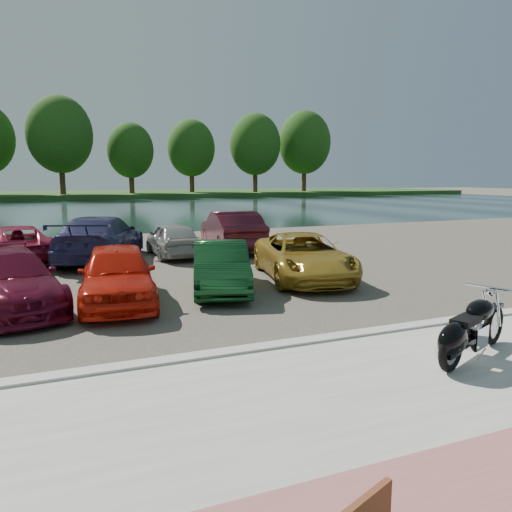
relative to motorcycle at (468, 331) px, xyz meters
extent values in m
plane|color=#595447|center=(-0.82, -0.28, -0.56)|extent=(200.00, 200.00, 0.00)
cube|color=#A2A099|center=(-0.82, -1.28, -0.51)|extent=(60.00, 6.00, 0.10)
cube|color=#A2A099|center=(-0.82, 1.72, -0.49)|extent=(60.00, 0.30, 0.14)
cube|color=#423E35|center=(-0.82, 10.72, -0.54)|extent=(60.00, 18.00, 0.04)
cube|color=#172A27|center=(-0.82, 39.72, -0.56)|extent=(120.00, 40.00, 0.00)
cube|color=#29491A|center=(-0.82, 71.72, -0.26)|extent=(120.00, 24.00, 0.60)
cylinder|color=#3D2816|center=(-3.82, 64.32, 2.96)|extent=(0.70, 0.70, 5.85)
ellipsoid|color=#14390F|center=(-3.82, 64.32, 7.64)|extent=(8.19, 8.19, 9.83)
cylinder|color=#3D2816|center=(5.18, 65.72, 2.29)|extent=(0.70, 0.70, 4.50)
ellipsoid|color=#14390F|center=(5.18, 65.72, 5.89)|extent=(6.30, 6.30, 7.56)
cylinder|color=#3D2816|center=(14.18, 67.12, 2.51)|extent=(0.70, 0.70, 4.95)
ellipsoid|color=#14390F|center=(14.18, 67.12, 6.47)|extent=(6.93, 6.93, 8.32)
cylinder|color=#3D2816|center=(23.18, 64.32, 2.74)|extent=(0.70, 0.70, 5.40)
ellipsoid|color=#14390F|center=(23.18, 64.32, 7.06)|extent=(7.56, 7.56, 9.07)
cylinder|color=#3D2816|center=(32.18, 65.72, 2.96)|extent=(0.70, 0.70, 5.85)
ellipsoid|color=#14390F|center=(32.18, 65.72, 7.64)|extent=(8.19, 8.19, 9.83)
torus|color=black|center=(0.96, 0.40, -0.12)|extent=(0.67, 0.37, 0.68)
torus|color=black|center=(-0.56, -0.24, -0.12)|extent=(0.67, 0.37, 0.68)
cylinder|color=#B2B2B7|center=(0.96, 0.40, -0.12)|extent=(0.45, 0.23, 0.46)
cylinder|color=#B2B2B7|center=(-0.56, -0.24, -0.12)|extent=(0.45, 0.23, 0.46)
cylinder|color=silver|center=(0.87, 0.25, 0.18)|extent=(0.32, 0.17, 0.63)
cylinder|color=silver|center=(0.80, 0.44, 0.18)|extent=(0.32, 0.17, 0.63)
cylinder|color=silver|center=(0.66, 0.27, 0.57)|extent=(0.32, 0.71, 0.04)
sphere|color=silver|center=(0.75, 0.31, 0.49)|extent=(0.21, 0.21, 0.16)
sphere|color=silver|center=(0.82, 0.34, 0.49)|extent=(0.14, 0.14, 0.11)
cube|color=black|center=(0.96, 0.40, 0.19)|extent=(0.47, 0.30, 0.06)
cube|color=black|center=(0.20, 0.08, -0.18)|extent=(1.14, 0.56, 0.08)
cube|color=silver|center=(0.16, 0.06, -0.11)|extent=(0.54, 0.47, 0.34)
cylinder|color=silver|center=(0.25, 0.10, 0.09)|extent=(0.30, 0.26, 0.27)
cylinder|color=silver|center=(0.07, 0.02, 0.09)|extent=(0.30, 0.26, 0.27)
ellipsoid|color=black|center=(0.37, 0.15, 0.26)|extent=(0.77, 0.60, 0.32)
cube|color=black|center=(-0.12, -0.06, 0.20)|extent=(0.62, 0.47, 0.10)
ellipsoid|color=black|center=(-0.51, -0.22, 0.00)|extent=(0.80, 0.59, 0.50)
cube|color=black|center=(-0.56, -0.24, -0.07)|extent=(0.44, 0.32, 0.30)
cylinder|color=silver|center=(-0.18, 0.09, -0.24)|extent=(1.05, 0.51, 0.09)
cylinder|color=silver|center=(-0.18, 0.09, -0.16)|extent=(1.05, 0.51, 0.09)
cylinder|color=#B2B2B7|center=(0.14, -0.14, -0.33)|extent=(0.08, 0.14, 0.22)
imported|color=maroon|center=(-6.64, 6.20, 0.12)|extent=(2.71, 4.69, 1.28)
imported|color=red|center=(-4.41, 5.80, 0.15)|extent=(2.05, 4.13, 1.35)
imported|color=#113F1B|center=(-1.87, 6.14, 0.09)|extent=(2.30, 3.95, 1.23)
imported|color=#A78326|center=(0.72, 6.64, 0.12)|extent=(3.03, 4.93, 1.27)
imported|color=maroon|center=(-6.79, 12.67, 0.10)|extent=(2.78, 4.78, 1.25)
imported|color=navy|center=(-4.19, 11.98, 0.25)|extent=(3.83, 5.73, 1.54)
imported|color=#9E9F9A|center=(-1.69, 12.03, 0.10)|extent=(1.52, 3.68, 1.25)
imported|color=#47131E|center=(0.73, 12.54, 0.25)|extent=(2.12, 4.82, 1.54)
camera|label=1|loc=(-5.76, -5.47, 2.31)|focal=35.00mm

